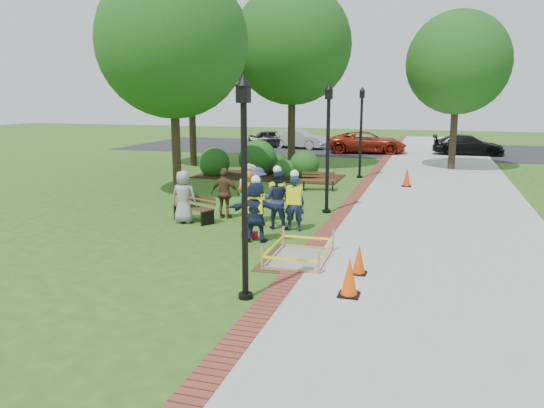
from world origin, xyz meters
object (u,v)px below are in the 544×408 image
(cone_front, at_px, (349,278))
(lamp_near, at_px, (244,172))
(hivis_worker_c, at_px, (277,197))
(hivis_worker_a, at_px, (256,209))
(hivis_worker_b, at_px, (294,201))
(wet_concrete_pad, at_px, (300,250))
(bench_near, at_px, (194,213))

(cone_front, bearing_deg, lamp_near, -160.71)
(hivis_worker_c, bearing_deg, hivis_worker_a, -94.51)
(lamp_near, height_order, hivis_worker_b, lamp_near)
(cone_front, relative_size, hivis_worker_a, 0.45)
(wet_concrete_pad, xyz_separation_m, bench_near, (-4.11, 2.83, 0.02))
(hivis_worker_b, bearing_deg, cone_front, -63.42)
(cone_front, bearing_deg, hivis_worker_c, 121.03)
(lamp_near, bearing_deg, bench_near, 123.87)
(wet_concrete_pad, distance_m, bench_near, 4.99)
(wet_concrete_pad, relative_size, hivis_worker_c, 1.24)
(wet_concrete_pad, bearing_deg, lamp_near, -98.47)
(wet_concrete_pad, bearing_deg, hivis_worker_c, 116.45)
(cone_front, bearing_deg, wet_concrete_pad, 126.67)
(hivis_worker_b, bearing_deg, lamp_near, -85.41)
(lamp_near, distance_m, hivis_worker_a, 4.36)
(hivis_worker_a, relative_size, hivis_worker_b, 1.01)
(hivis_worker_a, bearing_deg, hivis_worker_c, 85.49)
(wet_concrete_pad, height_order, bench_near, bench_near)
(wet_concrete_pad, distance_m, lamp_near, 3.53)
(hivis_worker_a, bearing_deg, lamp_near, -74.16)
(lamp_near, bearing_deg, cone_front, 19.29)
(cone_front, relative_size, hivis_worker_c, 0.43)
(hivis_worker_a, height_order, hivis_worker_c, hivis_worker_c)
(bench_near, xyz_separation_m, lamp_near, (3.71, -5.53, 2.22))
(hivis_worker_a, relative_size, hivis_worker_c, 0.97)
(hivis_worker_b, bearing_deg, hivis_worker_c, 166.39)
(bench_near, bearing_deg, hivis_worker_a, -31.92)
(bench_near, height_order, hivis_worker_b, hivis_worker_b)
(hivis_worker_a, bearing_deg, wet_concrete_pad, -38.69)
(wet_concrete_pad, height_order, hivis_worker_a, hivis_worker_a)
(hivis_worker_a, height_order, hivis_worker_b, hivis_worker_a)
(bench_near, xyz_separation_m, hivis_worker_c, (2.73, -0.04, 0.67))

